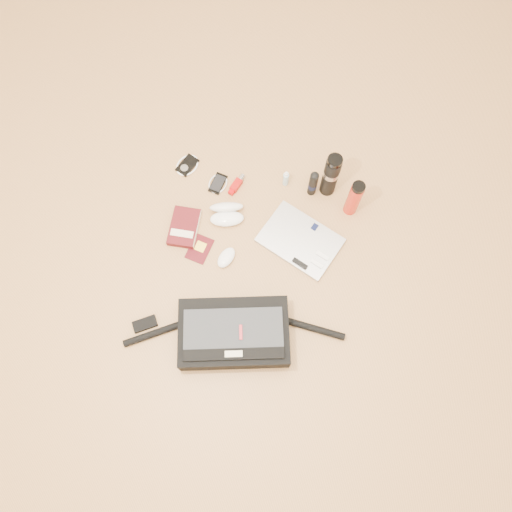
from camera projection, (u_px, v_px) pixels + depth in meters
The scene contains 14 objects.
ground at pixel (250, 275), 2.18m from camera, with size 4.00×4.00×0.00m, color #B07E49.
messenger_bag at pixel (233, 333), 2.03m from camera, with size 0.89×0.39×0.13m.
laptop at pixel (300, 241), 2.22m from camera, with size 0.40×0.33×0.03m.
book at pixel (184, 227), 2.24m from camera, with size 0.14×0.20×0.03m.
passport at pixel (200, 249), 2.22m from camera, with size 0.11×0.14×0.01m.
mouse at pixel (226, 258), 2.19m from camera, with size 0.09×0.12×0.03m.
sunglasses_case at pixel (227, 213), 2.24m from camera, with size 0.19×0.17×0.09m.
ipod at pixel (187, 165), 2.35m from camera, with size 0.12×0.12×0.01m.
phone at pixel (218, 183), 2.32m from camera, with size 0.09×0.11×0.01m.
inhaler at pixel (237, 185), 2.31m from camera, with size 0.05×0.12×0.03m.
spray_bottle at pixel (286, 179), 2.29m from camera, with size 0.03×0.03×0.10m.
aerosol_can at pixel (313, 184), 2.24m from camera, with size 0.05×0.05×0.17m.
thermos_black at pixel (331, 175), 2.19m from camera, with size 0.09×0.09×0.27m.
thermos_red at pixel (354, 198), 2.18m from camera, with size 0.08×0.08×0.23m.
Camera 1 is at (0.20, -0.62, 2.08)m, focal length 35.00 mm.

